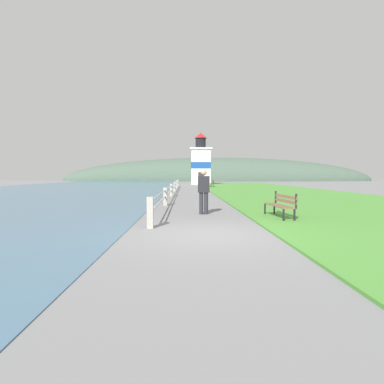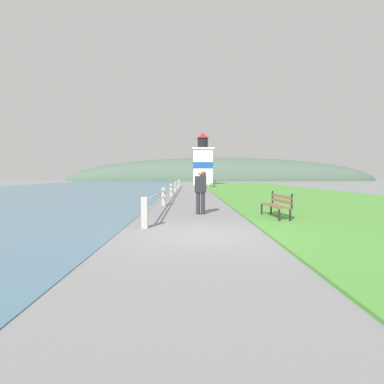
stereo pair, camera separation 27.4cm
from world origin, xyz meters
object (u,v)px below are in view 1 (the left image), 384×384
(park_bench_midway, at_px, (212,183))
(person_strolling, at_px, (204,190))
(park_bench_near, at_px, (281,204))
(lighthouse, at_px, (201,163))

(park_bench_midway, distance_m, person_strolling, 26.10)
(park_bench_near, bearing_deg, lighthouse, -93.32)
(park_bench_midway, height_order, person_strolling, person_strolling)
(lighthouse, height_order, person_strolling, lighthouse)
(lighthouse, distance_m, person_strolling, 36.89)
(park_bench_near, distance_m, lighthouse, 38.16)
(park_bench_near, height_order, park_bench_midway, same)
(lighthouse, bearing_deg, person_strolling, -92.75)
(park_bench_near, height_order, lighthouse, lighthouse)
(person_strolling, bearing_deg, park_bench_midway, -10.26)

